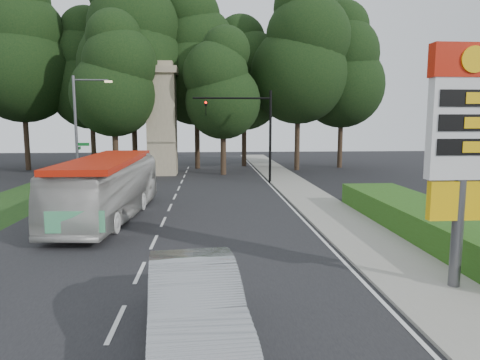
{
  "coord_description": "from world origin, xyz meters",
  "views": [
    {
      "loc": [
        2.25,
        -9.27,
        4.76
      ],
      "look_at": [
        3.6,
        9.63,
        2.2
      ],
      "focal_mm": 32.0,
      "sensor_mm": 36.0,
      "label": 1
    }
  ],
  "objects": [
    {
      "name": "ground",
      "position": [
        0.0,
        0.0,
        0.0
      ],
      "size": [
        120.0,
        120.0,
        0.0
      ],
      "primitive_type": "plane",
      "color": "black",
      "rests_on": "ground"
    },
    {
      "name": "road_surface",
      "position": [
        0.0,
        12.0,
        0.01
      ],
      "size": [
        14.0,
        80.0,
        0.02
      ],
      "primitive_type": "cube",
      "color": "black",
      "rests_on": "ground"
    },
    {
      "name": "sidewalk_right",
      "position": [
        8.5,
        12.0,
        0.06
      ],
      "size": [
        3.0,
        80.0,
        0.12
      ],
      "primitive_type": "cube",
      "color": "gray",
      "rests_on": "ground"
    },
    {
      "name": "grass_verge_left",
      "position": [
        -9.5,
        18.0,
        0.01
      ],
      "size": [
        5.0,
        50.0,
        0.02
      ],
      "primitive_type": "cube",
      "color": "#193814",
      "rests_on": "ground"
    },
    {
      "name": "hedge",
      "position": [
        11.5,
        8.0,
        0.6
      ],
      "size": [
        3.0,
        14.0,
        1.2
      ],
      "primitive_type": "cube",
      "color": "#2A4F15",
      "rests_on": "ground"
    },
    {
      "name": "gas_station_pylon",
      "position": [
        9.2,
        1.99,
        4.45
      ],
      "size": [
        2.1,
        0.45,
        6.85
      ],
      "color": "#59595E",
      "rests_on": "ground"
    },
    {
      "name": "traffic_signal_mast",
      "position": [
        5.68,
        24.0,
        4.67
      ],
      "size": [
        6.1,
        0.35,
        7.2
      ],
      "color": "black",
      "rests_on": "ground"
    },
    {
      "name": "streetlight_signs",
      "position": [
        -6.99,
        22.01,
        4.44
      ],
      "size": [
        2.75,
        0.98,
        8.0
      ],
      "color": "#59595E",
      "rests_on": "ground"
    },
    {
      "name": "monument",
      "position": [
        -2.0,
        30.0,
        5.1
      ],
      "size": [
        3.0,
        3.0,
        10.05
      ],
      "color": "gray",
      "rests_on": "ground"
    },
    {
      "name": "tree_west_mid",
      "position": [
        -16.0,
        35.0,
        11.69
      ],
      "size": [
        9.8,
        9.8,
        19.25
      ],
      "color": "#2D2116",
      "rests_on": "ground"
    },
    {
      "name": "tree_west_near",
      "position": [
        -10.0,
        37.0,
        10.02
      ],
      "size": [
        8.4,
        8.4,
        16.5
      ],
      "color": "#2D2116",
      "rests_on": "ground"
    },
    {
      "name": "tree_center_left",
      "position": [
        -5.0,
        33.0,
        12.02
      ],
      "size": [
        10.08,
        10.08,
        19.8
      ],
      "color": "#2D2116",
      "rests_on": "ground"
    },
    {
      "name": "tree_center_right",
      "position": [
        1.0,
        35.0,
        11.02
      ],
      "size": [
        9.24,
        9.24,
        18.15
      ],
      "color": "#2D2116",
      "rests_on": "ground"
    },
    {
      "name": "tree_east_near",
      "position": [
        6.0,
        37.0,
        9.68
      ],
      "size": [
        8.12,
        8.12,
        15.95
      ],
      "color": "#2D2116",
      "rests_on": "ground"
    },
    {
      "name": "tree_east_mid",
      "position": [
        11.0,
        33.0,
        11.35
      ],
      "size": [
        9.52,
        9.52,
        18.7
      ],
      "color": "#2D2116",
      "rests_on": "ground"
    },
    {
      "name": "tree_far_east",
      "position": [
        16.0,
        35.0,
        10.35
      ],
      "size": [
        8.68,
        8.68,
        17.05
      ],
      "color": "#2D2116",
      "rests_on": "ground"
    },
    {
      "name": "tree_monument_left",
      "position": [
        -6.0,
        29.0,
        8.68
      ],
      "size": [
        7.28,
        7.28,
        14.3
      ],
      "color": "#2D2116",
      "rests_on": "ground"
    },
    {
      "name": "tree_monument_right",
      "position": [
        3.5,
        29.5,
        8.01
      ],
      "size": [
        6.72,
        6.72,
        13.2
      ],
      "color": "#2D2116",
      "rests_on": "ground"
    },
    {
      "name": "transit_bus",
      "position": [
        -2.75,
        11.95,
        1.52
      ],
      "size": [
        3.37,
        11.1,
        3.05
      ],
      "primitive_type": "imported",
      "rotation": [
        0.0,
        0.0,
        -0.07
      ],
      "color": "silver",
      "rests_on": "ground"
    },
    {
      "name": "sedan_silver",
      "position": [
        1.89,
        -0.47,
        0.89
      ],
      "size": [
        2.49,
        5.61,
        1.79
      ],
      "primitive_type": "imported",
      "rotation": [
        0.0,
        0.0,
        0.11
      ],
      "color": "#9B9EA2",
      "rests_on": "ground"
    }
  ]
}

